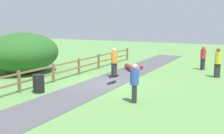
{
  "coord_description": "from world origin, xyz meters",
  "views": [
    {
      "loc": [
        7.38,
        -13.29,
        3.47
      ],
      "look_at": [
        0.65,
        -0.28,
        1.0
      ],
      "focal_mm": 43.73,
      "sensor_mm": 36.0,
      "label": 1
    }
  ],
  "objects_px": {
    "skater_riding": "(114,61)",
    "skateboard_loose": "(112,82)",
    "skater_fallen": "(131,67)",
    "trash_bin": "(39,84)",
    "bush_large": "(23,53)",
    "bystander_yellow": "(218,61)",
    "bystander_blue": "(134,81)",
    "bystander_red": "(203,57)"
  },
  "relations": [
    {
      "from": "skater_riding",
      "to": "skateboard_loose",
      "type": "height_order",
      "value": "skater_riding"
    },
    {
      "from": "skater_riding",
      "to": "skater_fallen",
      "type": "bearing_deg",
      "value": 92.06
    },
    {
      "from": "trash_bin",
      "to": "bush_large",
      "type": "bearing_deg",
      "value": 141.73
    },
    {
      "from": "skateboard_loose",
      "to": "bystander_yellow",
      "type": "bearing_deg",
      "value": 41.94
    },
    {
      "from": "trash_bin",
      "to": "bystander_blue",
      "type": "bearing_deg",
      "value": 7.48
    },
    {
      "from": "skater_riding",
      "to": "bystander_red",
      "type": "bearing_deg",
      "value": 50.12
    },
    {
      "from": "bush_large",
      "to": "bystander_red",
      "type": "bearing_deg",
      "value": 32.18
    },
    {
      "from": "trash_bin",
      "to": "bystander_red",
      "type": "xyz_separation_m",
      "value": [
        6.08,
        10.29,
        0.51
      ]
    },
    {
      "from": "trash_bin",
      "to": "skater_riding",
      "type": "height_order",
      "value": "skater_riding"
    },
    {
      "from": "skater_riding",
      "to": "bystander_yellow",
      "type": "height_order",
      "value": "bystander_yellow"
    },
    {
      "from": "bystander_red",
      "to": "bush_large",
      "type": "bearing_deg",
      "value": -147.82
    },
    {
      "from": "trash_bin",
      "to": "bystander_blue",
      "type": "relative_size",
      "value": 0.53
    },
    {
      "from": "bystander_red",
      "to": "bystander_blue",
      "type": "height_order",
      "value": "bystander_red"
    },
    {
      "from": "bush_large",
      "to": "bystander_red",
      "type": "relative_size",
      "value": 2.98
    },
    {
      "from": "skateboard_loose",
      "to": "bystander_red",
      "type": "distance_m",
      "value": 7.93
    },
    {
      "from": "trash_bin",
      "to": "skater_fallen",
      "type": "height_order",
      "value": "trash_bin"
    },
    {
      "from": "skater_fallen",
      "to": "bystander_red",
      "type": "xyz_separation_m",
      "value": [
        4.55,
        2.54,
        0.76
      ]
    },
    {
      "from": "bush_large",
      "to": "bystander_red",
      "type": "distance_m",
      "value": 12.58
    },
    {
      "from": "bystander_red",
      "to": "skater_fallen",
      "type": "bearing_deg",
      "value": -150.86
    },
    {
      "from": "bystander_yellow",
      "to": "skater_riding",
      "type": "bearing_deg",
      "value": -152.91
    },
    {
      "from": "skater_riding",
      "to": "skateboard_loose",
      "type": "relative_size",
      "value": 2.23
    },
    {
      "from": "trash_bin",
      "to": "skater_riding",
      "type": "bearing_deg",
      "value": 71.81
    },
    {
      "from": "bush_large",
      "to": "bystander_yellow",
      "type": "height_order",
      "value": "bush_large"
    },
    {
      "from": "bush_large",
      "to": "skater_riding",
      "type": "distance_m",
      "value": 6.35
    },
    {
      "from": "bush_large",
      "to": "skateboard_loose",
      "type": "bearing_deg",
      "value": -1.91
    },
    {
      "from": "bush_large",
      "to": "trash_bin",
      "type": "bearing_deg",
      "value": -38.27
    },
    {
      "from": "trash_bin",
      "to": "skater_riding",
      "type": "relative_size",
      "value": 0.5
    },
    {
      "from": "trash_bin",
      "to": "bystander_red",
      "type": "relative_size",
      "value": 0.52
    },
    {
      "from": "skateboard_loose",
      "to": "bystander_yellow",
      "type": "height_order",
      "value": "bystander_yellow"
    },
    {
      "from": "skater_fallen",
      "to": "bystander_blue",
      "type": "xyz_separation_m",
      "value": [
        3.28,
        -7.12,
        0.73
      ]
    },
    {
      "from": "skater_fallen",
      "to": "skater_riding",
      "type": "bearing_deg",
      "value": -87.94
    },
    {
      "from": "bystander_red",
      "to": "bystander_yellow",
      "type": "bearing_deg",
      "value": -62.55
    },
    {
      "from": "bystander_blue",
      "to": "skater_riding",
      "type": "bearing_deg",
      "value": 126.22
    },
    {
      "from": "skateboard_loose",
      "to": "bystander_red",
      "type": "height_order",
      "value": "bystander_red"
    },
    {
      "from": "bush_large",
      "to": "bystander_blue",
      "type": "xyz_separation_m",
      "value": [
        9.37,
        -2.97,
        -0.43
      ]
    },
    {
      "from": "skater_riding",
      "to": "bush_large",
      "type": "bearing_deg",
      "value": -167.53
    },
    {
      "from": "skater_fallen",
      "to": "skateboard_loose",
      "type": "relative_size",
      "value": 1.81
    },
    {
      "from": "bystander_blue",
      "to": "bystander_yellow",
      "type": "distance_m",
      "value": 7.68
    },
    {
      "from": "bystander_yellow",
      "to": "bystander_blue",
      "type": "bearing_deg",
      "value": -109.2
    },
    {
      "from": "trash_bin",
      "to": "skater_fallen",
      "type": "bearing_deg",
      "value": 78.83
    },
    {
      "from": "skateboard_loose",
      "to": "bystander_blue",
      "type": "height_order",
      "value": "bystander_blue"
    },
    {
      "from": "bush_large",
      "to": "bystander_red",
      "type": "height_order",
      "value": "bush_large"
    }
  ]
}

